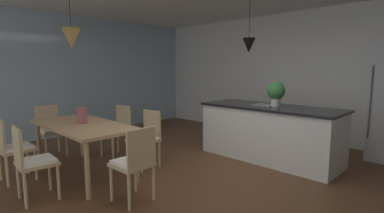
# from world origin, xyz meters

# --- Properties ---
(ground_plane) EXTENTS (10.00, 8.40, 0.04)m
(ground_plane) POSITION_xyz_m (0.00, 0.00, -0.02)
(ground_plane) COLOR brown
(wall_back_kitchen) EXTENTS (10.00, 0.12, 2.70)m
(wall_back_kitchen) POSITION_xyz_m (0.00, 3.26, 1.35)
(wall_back_kitchen) COLOR white
(wall_back_kitchen) RESTS_ON ground_plane
(window_wall_left_glazing) EXTENTS (0.06, 8.40, 2.70)m
(window_wall_left_glazing) POSITION_xyz_m (-4.06, 0.00, 1.35)
(window_wall_left_glazing) COLOR #9EB7C6
(window_wall_left_glazing) RESTS_ON ground_plane
(dining_table) EXTENTS (1.80, 0.85, 0.73)m
(dining_table) POSITION_xyz_m (-1.44, -0.95, 0.66)
(dining_table) COLOR tan
(dining_table) RESTS_ON ground_plane
(chair_far_right) EXTENTS (0.42, 0.42, 0.87)m
(chair_far_right) POSITION_xyz_m (-1.04, -0.16, 0.47)
(chair_far_right) COLOR tan
(chair_far_right) RESTS_ON ground_plane
(chair_far_left) EXTENTS (0.43, 0.43, 0.87)m
(chair_far_left) POSITION_xyz_m (-1.85, -0.16, 0.47)
(chair_far_left) COLOR tan
(chair_far_left) RESTS_ON ground_plane
(chair_window_end) EXTENTS (0.41, 0.41, 0.87)m
(chair_window_end) POSITION_xyz_m (-2.71, -0.95, 0.47)
(chair_window_end) COLOR tan
(chair_window_end) RESTS_ON ground_plane
(chair_near_right) EXTENTS (0.43, 0.43, 0.87)m
(chair_near_right) POSITION_xyz_m (-1.04, -1.74, 0.47)
(chair_near_right) COLOR tan
(chair_near_right) RESTS_ON ground_plane
(chair_kitchen_end) EXTENTS (0.42, 0.42, 0.87)m
(chair_kitchen_end) POSITION_xyz_m (-0.17, -0.95, 0.47)
(chair_kitchen_end) COLOR tan
(chair_kitchen_end) RESTS_ON ground_plane
(chair_near_left) EXTENTS (0.41, 0.41, 0.87)m
(chair_near_left) POSITION_xyz_m (-1.85, -1.74, 0.47)
(chair_near_left) COLOR tan
(chair_near_left) RESTS_ON ground_plane
(kitchen_island) EXTENTS (2.28, 0.90, 0.91)m
(kitchen_island) POSITION_xyz_m (0.11, 1.53, 0.46)
(kitchen_island) COLOR white
(kitchen_island) RESTS_ON ground_plane
(pendant_over_table) EXTENTS (0.25, 0.25, 0.91)m
(pendant_over_table) POSITION_xyz_m (-1.59, -0.98, 1.93)
(pendant_over_table) COLOR black
(pendant_over_island_main) EXTENTS (0.22, 0.22, 0.92)m
(pendant_over_island_main) POSITION_xyz_m (-0.34, 1.53, 1.91)
(pendant_over_island_main) COLOR black
(potted_plant_on_island) EXTENTS (0.29, 0.29, 0.40)m
(potted_plant_on_island) POSITION_xyz_m (0.20, 1.53, 1.13)
(potted_plant_on_island) COLOR beige
(potted_plant_on_island) RESTS_ON kitchen_island
(vase_on_dining_table) EXTENTS (0.13, 0.13, 0.23)m
(vase_on_dining_table) POSITION_xyz_m (-1.46, -0.95, 0.85)
(vase_on_dining_table) COLOR #994C51
(vase_on_dining_table) RESTS_ON dining_table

